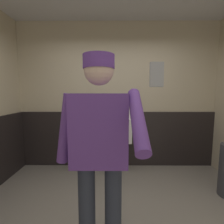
# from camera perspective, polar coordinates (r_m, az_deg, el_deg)

# --- Properties ---
(wall_back) EXTENTS (4.43, 0.12, 2.81)m
(wall_back) POSITION_cam_1_polar(r_m,az_deg,el_deg) (3.28, 1.85, 5.52)
(wall_back) COLOR beige
(wall_back) RESTS_ON ground_plane
(wainscot_band_back) EXTENTS (3.83, 0.03, 1.10)m
(wainscot_band_back) POSITION_cam_1_polar(r_m,az_deg,el_deg) (3.33, 1.83, -9.38)
(wainscot_band_back) COLOR black
(wainscot_band_back) RESTS_ON ground_plane
(urinal_left) EXTENTS (0.40, 0.34, 1.24)m
(urinal_left) POSITION_cam_1_polar(r_m,az_deg,el_deg) (3.19, -10.13, -6.00)
(urinal_left) COLOR white
(urinal_left) RESTS_ON ground_plane
(urinal_middle) EXTENTS (0.40, 0.34, 1.24)m
(urinal_middle) POSITION_cam_1_polar(r_m,az_deg,el_deg) (3.14, 3.53, -6.10)
(urinal_middle) COLOR white
(urinal_middle) RESTS_ON ground_plane
(privacy_divider_panel) EXTENTS (0.04, 0.40, 0.90)m
(privacy_divider_panel) POSITION_cam_1_polar(r_m,az_deg,el_deg) (3.04, -3.46, -3.20)
(privacy_divider_panel) COLOR #4C4C51
(person) EXTENTS (0.66, 0.60, 1.75)m
(person) POSITION_cam_1_polar(r_m,az_deg,el_deg) (1.33, -4.41, -11.86)
(person) COLOR #2D3342
(person) RESTS_ON ground_plane
(cell_phone) EXTENTS (0.06, 0.03, 0.11)m
(cell_phone) POSITION_cam_1_polar(r_m,az_deg,el_deg) (0.79, 15.27, 12.48)
(cell_phone) COLOR #A5A8B2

